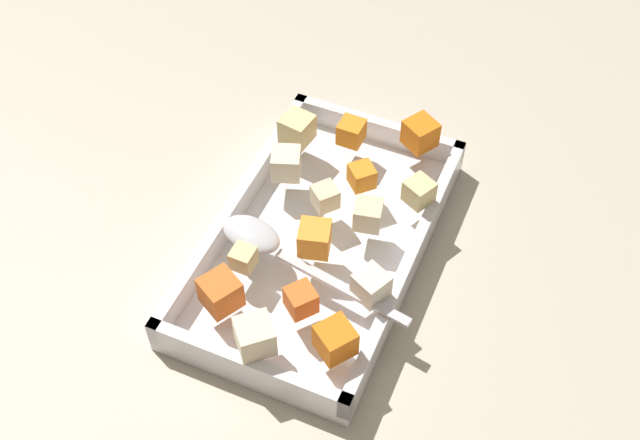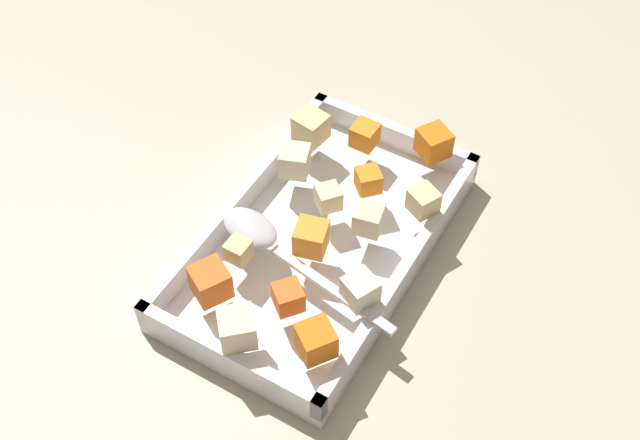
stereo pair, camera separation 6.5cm
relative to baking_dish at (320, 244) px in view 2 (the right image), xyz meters
name	(u,v)px [view 2 (the right image)]	position (x,y,z in m)	size (l,w,h in m)	color
ground_plane	(332,252)	(-0.01, 0.01, -0.01)	(4.00, 4.00, 0.00)	#BCB29E
baking_dish	(320,244)	(0.00, 0.00, 0.00)	(0.36, 0.21, 0.04)	silver
carrot_chunk_heap_side	(210,282)	(0.12, -0.05, 0.05)	(0.03, 0.03, 0.03)	orange
carrot_chunk_corner_nw	(311,238)	(0.03, 0.01, 0.05)	(0.03, 0.03, 0.03)	orange
carrot_chunk_mid_left	(368,180)	(-0.07, 0.02, 0.04)	(0.03, 0.03, 0.03)	orange
carrot_chunk_center	(434,143)	(-0.16, 0.06, 0.05)	(0.03, 0.03, 0.03)	orange
carrot_chunk_near_right	(288,297)	(0.10, 0.02, 0.04)	(0.03, 0.03, 0.03)	orange
carrot_chunk_front_center	(365,135)	(-0.13, -0.02, 0.04)	(0.03, 0.03, 0.03)	orange
carrot_chunk_far_right	(316,341)	(0.13, 0.07, 0.05)	(0.03, 0.03, 0.03)	orange
potato_chunk_corner_se	(328,197)	(-0.03, -0.01, 0.04)	(0.02, 0.02, 0.02)	beige
potato_chunk_far_left	(295,161)	(-0.05, -0.06, 0.05)	(0.03, 0.03, 0.03)	beige
potato_chunk_back_center	(423,201)	(-0.07, 0.08, 0.04)	(0.03, 0.03, 0.03)	#E0CC89
potato_chunk_mid_right	(368,219)	(-0.02, 0.04, 0.05)	(0.03, 0.03, 0.03)	beige
potato_chunk_near_spoon	(311,127)	(-0.11, -0.07, 0.05)	(0.03, 0.03, 0.03)	#E0CC89
potato_chunk_rim_edge	(238,250)	(0.08, -0.05, 0.04)	(0.02, 0.02, 0.02)	#E0CC89
potato_chunk_near_left	(237,328)	(0.15, 0.00, 0.05)	(0.03, 0.03, 0.03)	beige
parsnip_chunk_corner_sw	(360,290)	(0.06, 0.08, 0.05)	(0.03, 0.03, 0.03)	silver
serving_spoon	(260,235)	(0.05, -0.04, 0.04)	(0.06, 0.22, 0.02)	silver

